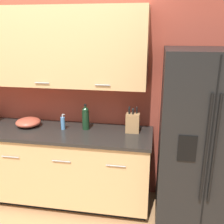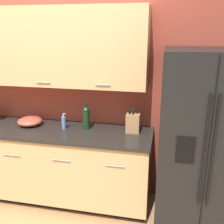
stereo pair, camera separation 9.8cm
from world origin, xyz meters
name	(u,v)px [view 1 (the left image)]	position (x,y,z in m)	size (l,w,h in m)	color
wall_back	(53,77)	(0.00, 1.07, 1.46)	(10.00, 0.39, 2.60)	#993D2D
counter_unit	(49,164)	(-0.01, 0.79, 0.46)	(2.41, 0.64, 0.90)	black
refrigerator	(202,142)	(1.69, 0.71, 0.92)	(0.84, 0.80, 1.83)	black
knife_block	(133,123)	(0.97, 0.87, 1.01)	(0.15, 0.11, 0.29)	#A87A4C
wine_bottle	(86,118)	(0.44, 0.88, 1.04)	(0.08, 0.08, 0.30)	black
soap_dispenser	(63,123)	(0.18, 0.83, 0.98)	(0.05, 0.05, 0.18)	#4C7FB2
mixing_bowl	(28,122)	(-0.26, 0.85, 0.96)	(0.29, 0.29, 0.10)	#B24C38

